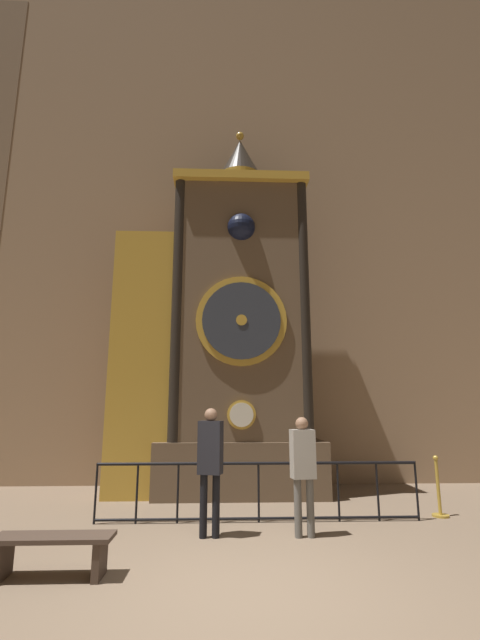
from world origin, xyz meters
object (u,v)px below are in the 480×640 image
visitor_far (303,464)px  stanchion_post (439,497)px  visitor_bench (52,547)px  visitor_near (210,458)px  clock_tower (220,332)px

visitor_far → stanchion_post: (2.53, 1.09, -0.68)m
visitor_far → stanchion_post: size_ratio=1.68×
stanchion_post → visitor_bench: stanchion_post is taller
visitor_far → stanchion_post: visitor_far is taller
visitor_near → stanchion_post: visitor_near is taller
visitor_near → visitor_far: (1.36, -0.04, -0.08)m
clock_tower → visitor_far: clock_tower is taller
visitor_near → stanchion_post: (3.90, 1.05, -0.76)m
visitor_far → clock_tower: bearing=104.2°
visitor_near → clock_tower: bearing=102.9°
clock_tower → visitor_far: bearing=-68.0°
visitor_near → stanchion_post: 4.11m
stanchion_post → visitor_bench: bearing=-156.1°
clock_tower → visitor_near: 3.92m
clock_tower → visitor_bench: (-1.79, -4.49, -3.21)m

